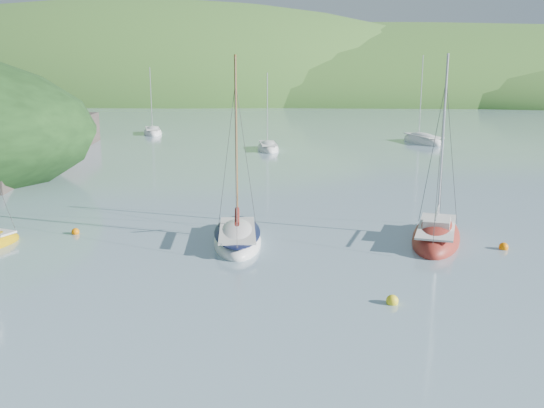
# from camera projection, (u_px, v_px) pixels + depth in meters

# --- Properties ---
(ground) EXTENTS (700.00, 700.00, 0.00)m
(ground) POSITION_uv_depth(u_px,v_px,m) (264.00, 307.00, 23.21)
(ground) COLOR gray
(ground) RESTS_ON ground
(shoreline_hills) EXTENTS (690.00, 135.00, 56.00)m
(shoreline_hills) POSITION_uv_depth(u_px,v_px,m) (297.00, 96.00, 191.46)
(shoreline_hills) COLOR #326627
(shoreline_hills) RESTS_ON ground
(daysailer_white) EXTENTS (3.48, 7.00, 10.30)m
(daysailer_white) POSITION_uv_depth(u_px,v_px,m) (237.00, 238.00, 31.65)
(daysailer_white) COLOR silver
(daysailer_white) RESTS_ON ground
(sloop_red) EXTENTS (3.85, 7.44, 10.49)m
(sloop_red) POSITION_uv_depth(u_px,v_px,m) (436.00, 237.00, 31.94)
(sloop_red) COLOR maroon
(sloop_red) RESTS_ON ground
(distant_sloop_a) EXTENTS (3.50, 6.74, 9.16)m
(distant_sloop_a) POSITION_uv_depth(u_px,v_px,m) (268.00, 148.00, 67.25)
(distant_sloop_a) COLOR silver
(distant_sloop_a) RESTS_ON ground
(distant_sloop_b) EXTENTS (5.52, 8.40, 11.31)m
(distant_sloop_b) POSITION_uv_depth(u_px,v_px,m) (423.00, 141.00, 73.50)
(distant_sloop_b) COLOR silver
(distant_sloop_b) RESTS_ON ground
(distant_sloop_c) EXTENTS (4.54, 7.27, 9.79)m
(distant_sloop_c) POSITION_uv_depth(u_px,v_px,m) (153.00, 133.00, 83.34)
(distant_sloop_c) COLOR silver
(distant_sloop_c) RESTS_ON ground
(mooring_buoys) EXTENTS (23.13, 8.87, 0.48)m
(mooring_buoys) POSITION_uv_depth(u_px,v_px,m) (336.00, 260.00, 28.50)
(mooring_buoys) COLOR yellow
(mooring_buoys) RESTS_ON ground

